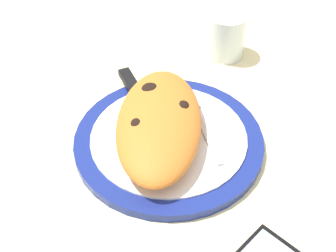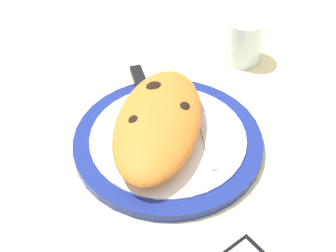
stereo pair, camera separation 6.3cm
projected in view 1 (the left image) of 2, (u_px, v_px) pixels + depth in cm
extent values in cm
cube|color=beige|center=(168.00, 150.00, 69.06)|extent=(150.00, 150.00, 3.00)
cylinder|color=navy|center=(168.00, 140.00, 67.51)|extent=(29.19, 29.19, 1.51)
cylinder|color=white|center=(168.00, 136.00, 66.88)|extent=(24.08, 24.08, 0.30)
ellipsoid|color=orange|center=(158.00, 124.00, 64.83)|extent=(25.44, 13.74, 5.30)
ellipsoid|color=black|center=(148.00, 123.00, 61.82)|extent=(2.01, 1.76, 0.60)
ellipsoid|color=black|center=(181.00, 106.00, 64.86)|extent=(3.28, 3.16, 0.88)
ellipsoid|color=black|center=(138.00, 123.00, 62.04)|extent=(3.14, 3.11, 0.81)
ellipsoid|color=black|center=(150.00, 89.00, 67.70)|extent=(3.90, 3.68, 1.12)
cube|color=silver|center=(206.00, 134.00, 66.66)|extent=(12.46, 4.10, 0.40)
cube|color=silver|center=(190.00, 100.00, 72.50)|extent=(4.43, 3.15, 0.40)
cube|color=silver|center=(158.00, 132.00, 67.04)|extent=(13.73, 7.14, 0.40)
cube|color=black|center=(132.00, 86.00, 74.66)|extent=(9.46, 5.59, 1.20)
cylinder|color=silver|center=(225.00, 35.00, 82.91)|extent=(7.35, 7.35, 8.59)
cylinder|color=silver|center=(224.00, 42.00, 83.97)|extent=(6.76, 6.76, 5.13)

